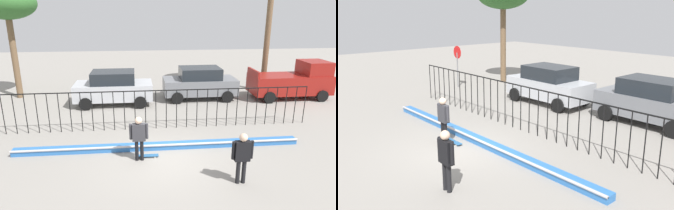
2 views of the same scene
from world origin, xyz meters
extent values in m
plane|color=gray|center=(0.00, 0.00, 0.00)|extent=(60.00, 60.00, 0.00)
cube|color=#2D6BB7|center=(0.00, 0.82, 0.11)|extent=(11.00, 0.36, 0.22)
cylinder|color=#B2B2B7|center=(0.00, 0.64, 0.22)|extent=(11.00, 0.09, 0.09)
cylinder|color=black|center=(-7.00, 2.94, 0.90)|extent=(0.04, 0.04, 1.80)
cylinder|color=black|center=(-6.53, 2.94, 0.90)|extent=(0.04, 0.04, 1.80)
cylinder|color=black|center=(-6.07, 2.94, 0.90)|extent=(0.04, 0.04, 1.80)
cylinder|color=black|center=(-5.60, 2.94, 0.90)|extent=(0.04, 0.04, 1.80)
cylinder|color=black|center=(-5.13, 2.94, 0.90)|extent=(0.04, 0.04, 1.80)
cylinder|color=black|center=(-4.67, 2.94, 0.90)|extent=(0.04, 0.04, 1.80)
cylinder|color=black|center=(-4.20, 2.94, 0.90)|extent=(0.04, 0.04, 1.80)
cylinder|color=black|center=(-3.73, 2.94, 0.90)|extent=(0.04, 0.04, 1.80)
cylinder|color=black|center=(-3.27, 2.94, 0.90)|extent=(0.04, 0.04, 1.80)
cylinder|color=black|center=(-2.80, 2.94, 0.90)|extent=(0.04, 0.04, 1.80)
cylinder|color=black|center=(-2.33, 2.94, 0.90)|extent=(0.04, 0.04, 1.80)
cylinder|color=black|center=(-1.87, 2.94, 0.90)|extent=(0.04, 0.04, 1.80)
cylinder|color=black|center=(-1.40, 2.94, 0.90)|extent=(0.04, 0.04, 1.80)
cylinder|color=black|center=(-0.93, 2.94, 0.90)|extent=(0.04, 0.04, 1.80)
cylinder|color=black|center=(-0.47, 2.94, 0.90)|extent=(0.04, 0.04, 1.80)
cylinder|color=black|center=(0.00, 2.94, 0.90)|extent=(0.04, 0.04, 1.80)
cylinder|color=black|center=(0.47, 2.94, 0.90)|extent=(0.04, 0.04, 1.80)
cylinder|color=black|center=(0.93, 2.94, 0.90)|extent=(0.04, 0.04, 1.80)
cylinder|color=black|center=(1.40, 2.94, 0.90)|extent=(0.04, 0.04, 1.80)
cylinder|color=black|center=(1.87, 2.94, 0.90)|extent=(0.04, 0.04, 1.80)
cylinder|color=black|center=(2.33, 2.94, 0.90)|extent=(0.04, 0.04, 1.80)
cylinder|color=black|center=(2.80, 2.94, 0.90)|extent=(0.04, 0.04, 1.80)
cylinder|color=black|center=(3.27, 2.94, 0.90)|extent=(0.04, 0.04, 1.80)
cylinder|color=black|center=(3.73, 2.94, 0.90)|extent=(0.04, 0.04, 1.80)
cylinder|color=black|center=(4.20, 2.94, 0.90)|extent=(0.04, 0.04, 1.80)
cylinder|color=black|center=(4.67, 2.94, 0.90)|extent=(0.04, 0.04, 1.80)
cylinder|color=black|center=(5.13, 2.94, 0.90)|extent=(0.04, 0.04, 1.80)
cylinder|color=black|center=(5.60, 2.94, 0.90)|extent=(0.04, 0.04, 1.80)
cube|color=black|center=(0.00, 2.94, 1.78)|extent=(14.00, 0.04, 0.04)
cylinder|color=black|center=(-0.88, -0.04, 0.38)|extent=(0.13, 0.13, 0.76)
cylinder|color=black|center=(-0.70, -0.04, 0.38)|extent=(0.13, 0.13, 0.76)
cube|color=#333338|center=(-0.79, -0.04, 1.08)|extent=(0.47, 0.20, 0.63)
sphere|color=beige|center=(-0.79, -0.04, 1.52)|extent=(0.25, 0.25, 0.25)
cylinder|color=#333338|center=(-1.08, -0.04, 1.11)|extent=(0.10, 0.10, 0.56)
cylinder|color=#333338|center=(-0.51, -0.04, 1.11)|extent=(0.10, 0.10, 0.56)
cube|color=#26598C|center=(-0.50, 0.15, 0.06)|extent=(0.80, 0.20, 0.02)
cylinder|color=silver|center=(-0.23, 0.23, 0.03)|extent=(0.05, 0.03, 0.05)
cylinder|color=silver|center=(-0.23, 0.08, 0.03)|extent=(0.05, 0.03, 0.05)
cylinder|color=silver|center=(-0.77, 0.23, 0.03)|extent=(0.05, 0.03, 0.05)
cylinder|color=silver|center=(-0.77, 0.08, 0.03)|extent=(0.05, 0.03, 0.05)
cylinder|color=black|center=(2.22, -1.87, 0.39)|extent=(0.13, 0.13, 0.77)
cylinder|color=black|center=(2.41, -1.87, 0.39)|extent=(0.13, 0.13, 0.77)
cube|color=black|center=(2.32, -1.87, 1.09)|extent=(0.47, 0.20, 0.64)
sphere|color=beige|center=(2.32, -1.87, 1.54)|extent=(0.25, 0.25, 0.25)
cylinder|color=black|center=(2.03, -1.87, 1.13)|extent=(0.10, 0.10, 0.57)
cylinder|color=black|center=(2.60, -1.87, 1.13)|extent=(0.10, 0.10, 0.57)
cube|color=#B7BABF|center=(-2.12, 6.87, 0.79)|extent=(4.30, 1.90, 0.90)
cube|color=#1E2328|center=(-2.12, 6.87, 1.57)|extent=(2.37, 1.71, 0.66)
cylinder|color=black|center=(-0.66, 7.82, 0.34)|extent=(0.68, 0.22, 0.68)
cylinder|color=black|center=(-0.66, 5.92, 0.34)|extent=(0.68, 0.22, 0.68)
cylinder|color=black|center=(-3.58, 7.82, 0.34)|extent=(0.68, 0.22, 0.68)
cylinder|color=black|center=(-3.58, 5.92, 0.34)|extent=(0.68, 0.22, 0.68)
cube|color=slate|center=(2.92, 7.49, 0.79)|extent=(4.30, 1.90, 0.90)
cube|color=#1E2328|center=(2.92, 7.49, 1.57)|extent=(2.36, 1.71, 0.66)
cylinder|color=black|center=(4.38, 6.54, 0.34)|extent=(0.68, 0.22, 0.68)
cylinder|color=black|center=(1.45, 8.44, 0.34)|extent=(0.68, 0.22, 0.68)
cylinder|color=black|center=(1.45, 6.54, 0.34)|extent=(0.68, 0.22, 0.68)
cylinder|color=slate|center=(-8.39, 5.60, 1.05)|extent=(0.07, 0.07, 2.10)
cylinder|color=red|center=(-8.39, 5.62, 2.12)|extent=(0.76, 0.02, 0.76)
cylinder|color=brown|center=(-7.97, 8.86, 2.30)|extent=(0.36, 0.36, 4.60)
camera|label=1|loc=(-0.79, -9.93, 5.21)|focal=32.49mm
camera|label=2|loc=(9.75, -6.31, 4.60)|focal=38.42mm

